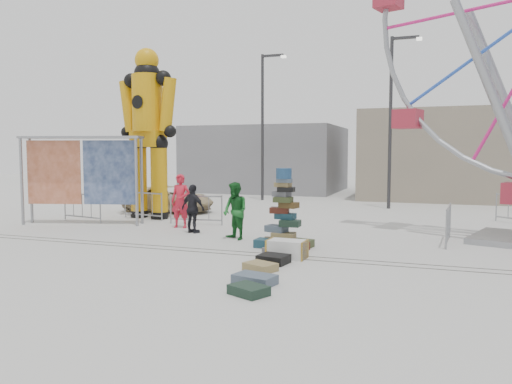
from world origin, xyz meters
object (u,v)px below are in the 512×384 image
(lamp_post_right, at_px, (393,113))
(barricade_dummy_c, at_px, (196,210))
(lamp_post_left, at_px, (264,119))
(barricade_dummy_a, at_px, (82,207))
(pedestrian_black, at_px, (193,209))
(barricade_wheel_front, at_px, (448,225))
(pedestrian_green, at_px, (235,211))
(parked_suv, at_px, (168,199))
(suitcase_tower, at_px, (284,225))
(steamer_trunk, at_px, (287,249))
(banner_scaffold, at_px, (82,158))
(pedestrian_red, at_px, (181,201))
(barricade_dummy_b, at_px, (143,205))
(crash_test_dummy, at_px, (148,127))

(lamp_post_right, height_order, barricade_dummy_c, lamp_post_right)
(lamp_post_left, height_order, barricade_dummy_c, lamp_post_left)
(barricade_dummy_c, bearing_deg, barricade_dummy_a, -176.72)
(barricade_dummy_c, relative_size, pedestrian_black, 1.24)
(pedestrian_black, bearing_deg, barricade_wheel_front, -159.12)
(barricade_dummy_c, distance_m, barricade_wheel_front, 8.71)
(pedestrian_green, bearing_deg, parked_suv, 166.22)
(barricade_dummy_a, height_order, pedestrian_green, pedestrian_green)
(barricade_dummy_c, bearing_deg, suitcase_tower, -42.58)
(steamer_trunk, distance_m, barricade_wheel_front, 5.24)
(pedestrian_green, relative_size, parked_suv, 0.42)
(lamp_post_right, height_order, pedestrian_black, lamp_post_right)
(lamp_post_right, xyz_separation_m, banner_scaffold, (-10.33, -9.13, -2.05))
(pedestrian_red, distance_m, pedestrian_black, 1.31)
(barricade_dummy_a, distance_m, pedestrian_black, 5.41)
(barricade_dummy_b, xyz_separation_m, pedestrian_black, (3.43, -2.44, 0.25))
(barricade_dummy_b, bearing_deg, suitcase_tower, -16.03)
(banner_scaffold, relative_size, barricade_wheel_front, 2.26)
(lamp_post_right, relative_size, pedestrian_red, 4.22)
(barricade_dummy_c, distance_m, pedestrian_green, 3.58)
(barricade_dummy_b, relative_size, pedestrian_green, 1.14)
(suitcase_tower, distance_m, pedestrian_red, 5.05)
(barricade_wheel_front, xyz_separation_m, pedestrian_red, (-8.81, 0.14, 0.40))
(lamp_post_left, distance_m, pedestrian_red, 11.27)
(suitcase_tower, bearing_deg, parked_suv, 144.02)
(lamp_post_right, bearing_deg, crash_test_dummy, -142.89)
(lamp_post_right, bearing_deg, barricade_dummy_b, -141.59)
(suitcase_tower, bearing_deg, barricade_dummy_b, 156.36)
(crash_test_dummy, height_order, steamer_trunk, crash_test_dummy)
(lamp_post_left, relative_size, parked_suv, 1.92)
(steamer_trunk, xyz_separation_m, pedestrian_red, (-4.93, 3.65, 0.72))
(parked_suv, bearing_deg, crash_test_dummy, -166.40)
(suitcase_tower, distance_m, banner_scaffold, 8.68)
(lamp_post_left, distance_m, crash_test_dummy, 9.03)
(pedestrian_black, bearing_deg, barricade_dummy_b, -20.07)
(barricade_dummy_b, bearing_deg, steamer_trunk, -21.83)
(lamp_post_right, relative_size, crash_test_dummy, 1.15)
(barricade_wheel_front, relative_size, parked_suv, 0.48)
(pedestrian_green, bearing_deg, barricade_dummy_a, -162.05)
(crash_test_dummy, distance_m, barricade_dummy_a, 4.05)
(barricade_dummy_a, xyz_separation_m, barricade_dummy_b, (1.85, 1.35, 0.00))
(lamp_post_right, height_order, banner_scaffold, lamp_post_right)
(pedestrian_green, bearing_deg, barricade_dummy_b, -178.93)
(lamp_post_left, bearing_deg, lamp_post_right, -15.95)
(lamp_post_left, relative_size, steamer_trunk, 8.23)
(barricade_dummy_b, xyz_separation_m, parked_suv, (-0.29, 2.54, 0.03))
(parked_suv, bearing_deg, barricade_wheel_front, -105.59)
(steamer_trunk, relative_size, pedestrian_black, 0.60)
(lamp_post_left, bearing_deg, barricade_dummy_a, -110.25)
(lamp_post_right, distance_m, suitcase_tower, 11.88)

